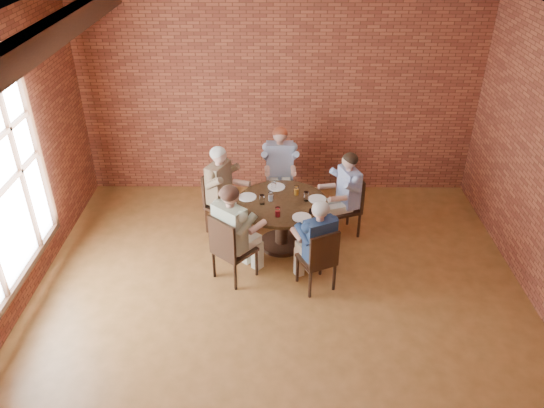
{
  "coord_description": "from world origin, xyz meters",
  "views": [
    {
      "loc": [
        -0.06,
        -4.79,
        4.6
      ],
      "look_at": [
        -0.1,
        1.0,
        1.14
      ],
      "focal_mm": 35.0,
      "sensor_mm": 36.0,
      "label": 1
    }
  ],
  "objects_px": {
    "dining_table": "(282,215)",
    "chair_d": "(229,247)",
    "chair_b": "(280,176)",
    "smartphone": "(312,211)",
    "chair_a": "(349,203)",
    "diner_a": "(345,195)",
    "diner_d": "(234,233)",
    "diner_e": "(317,245)",
    "chair_c": "(218,199)",
    "diner_c": "(223,190)",
    "diner_b": "(280,169)",
    "chair_e": "(320,258)"
  },
  "relations": [
    {
      "from": "diner_b",
      "to": "diner_e",
      "type": "height_order",
      "value": "diner_b"
    },
    {
      "from": "diner_d",
      "to": "smartphone",
      "type": "relative_size",
      "value": 10.2
    },
    {
      "from": "chair_a",
      "to": "diner_e",
      "type": "height_order",
      "value": "diner_e"
    },
    {
      "from": "chair_b",
      "to": "chair_c",
      "type": "xyz_separation_m",
      "value": [
        -0.94,
        -0.76,
        -0.0
      ]
    },
    {
      "from": "dining_table",
      "to": "chair_b",
      "type": "bearing_deg",
      "value": 91.24
    },
    {
      "from": "chair_b",
      "to": "chair_d",
      "type": "relative_size",
      "value": 0.98
    },
    {
      "from": "diner_b",
      "to": "diner_c",
      "type": "height_order",
      "value": "diner_b"
    },
    {
      "from": "chair_a",
      "to": "chair_e",
      "type": "bearing_deg",
      "value": -41.09
    },
    {
      "from": "chair_b",
      "to": "chair_e",
      "type": "distance_m",
      "value": 2.29
    },
    {
      "from": "diner_e",
      "to": "smartphone",
      "type": "distance_m",
      "value": 0.68
    },
    {
      "from": "diner_a",
      "to": "diner_b",
      "type": "xyz_separation_m",
      "value": [
        -0.96,
        0.79,
        0.03
      ]
    },
    {
      "from": "chair_b",
      "to": "diner_c",
      "type": "relative_size",
      "value": 0.7
    },
    {
      "from": "chair_e",
      "to": "dining_table",
      "type": "bearing_deg",
      "value": -90.0
    },
    {
      "from": "diner_a",
      "to": "diner_c",
      "type": "bearing_deg",
      "value": -112.58
    },
    {
      "from": "dining_table",
      "to": "diner_d",
      "type": "relative_size",
      "value": 0.92
    },
    {
      "from": "dining_table",
      "to": "diner_e",
      "type": "distance_m",
      "value": 1.04
    },
    {
      "from": "chair_b",
      "to": "smartphone",
      "type": "bearing_deg",
      "value": -74.96
    },
    {
      "from": "diner_a",
      "to": "diner_d",
      "type": "relative_size",
      "value": 0.94
    },
    {
      "from": "chair_a",
      "to": "diner_c",
      "type": "relative_size",
      "value": 0.68
    },
    {
      "from": "diner_b",
      "to": "diner_d",
      "type": "xyz_separation_m",
      "value": [
        -0.62,
        -1.87,
        0.01
      ]
    },
    {
      "from": "chair_c",
      "to": "diner_c",
      "type": "distance_m",
      "value": 0.2
    },
    {
      "from": "diner_c",
      "to": "chair_b",
      "type": "bearing_deg",
      "value": -21.51
    },
    {
      "from": "diner_d",
      "to": "diner_e",
      "type": "relative_size",
      "value": 1.08
    },
    {
      "from": "diner_a",
      "to": "diner_e",
      "type": "xyz_separation_m",
      "value": [
        -0.49,
        -1.27,
        -0.01
      ]
    },
    {
      "from": "chair_c",
      "to": "smartphone",
      "type": "height_order",
      "value": "chair_c"
    },
    {
      "from": "diner_a",
      "to": "chair_d",
      "type": "xyz_separation_m",
      "value": [
        -1.64,
        -1.15,
        -0.14
      ]
    },
    {
      "from": "chair_e",
      "to": "diner_e",
      "type": "height_order",
      "value": "diner_e"
    },
    {
      "from": "chair_a",
      "to": "smartphone",
      "type": "distance_m",
      "value": 0.91
    },
    {
      "from": "chair_b",
      "to": "diner_e",
      "type": "xyz_separation_m",
      "value": [
        0.47,
        -2.16,
        0.14
      ]
    },
    {
      "from": "diner_b",
      "to": "diner_d",
      "type": "distance_m",
      "value": 1.97
    },
    {
      "from": "diner_b",
      "to": "diner_c",
      "type": "relative_size",
      "value": 1.0
    },
    {
      "from": "chair_d",
      "to": "chair_e",
      "type": "xyz_separation_m",
      "value": [
        1.18,
        -0.2,
        -0.02
      ]
    },
    {
      "from": "chair_d",
      "to": "diner_e",
      "type": "relative_size",
      "value": 0.75
    },
    {
      "from": "dining_table",
      "to": "chair_d",
      "type": "relative_size",
      "value": 1.32
    },
    {
      "from": "smartphone",
      "to": "chair_a",
      "type": "bearing_deg",
      "value": 52.84
    },
    {
      "from": "diner_a",
      "to": "chair_c",
      "type": "distance_m",
      "value": 1.92
    },
    {
      "from": "diner_c",
      "to": "diner_b",
      "type": "bearing_deg",
      "value": -25.14
    },
    {
      "from": "chair_c",
      "to": "chair_d",
      "type": "height_order",
      "value": "chair_d"
    },
    {
      "from": "diner_b",
      "to": "diner_c",
      "type": "bearing_deg",
      "value": -142.09
    },
    {
      "from": "chair_e",
      "to": "diner_b",
      "type": "bearing_deg",
      "value": -102.1
    },
    {
      "from": "chair_a",
      "to": "diner_d",
      "type": "bearing_deg",
      "value": -76.05
    },
    {
      "from": "chair_a",
      "to": "chair_c",
      "type": "xyz_separation_m",
      "value": [
        -1.99,
        0.1,
        0.01
      ]
    },
    {
      "from": "diner_c",
      "to": "diner_e",
      "type": "distance_m",
      "value": 1.9
    },
    {
      "from": "diner_d",
      "to": "diner_a",
      "type": "bearing_deg",
      "value": -104.84
    },
    {
      "from": "diner_a",
      "to": "diner_e",
      "type": "distance_m",
      "value": 1.36
    },
    {
      "from": "smartphone",
      "to": "diner_b",
      "type": "bearing_deg",
      "value": 114.05
    },
    {
      "from": "chair_d",
      "to": "diner_c",
      "type": "bearing_deg",
      "value": -40.68
    },
    {
      "from": "chair_c",
      "to": "diner_d",
      "type": "xyz_separation_m",
      "value": [
        0.33,
        -1.21,
        0.19
      ]
    },
    {
      "from": "chair_a",
      "to": "diner_e",
      "type": "distance_m",
      "value": 1.43
    },
    {
      "from": "dining_table",
      "to": "chair_e",
      "type": "xyz_separation_m",
      "value": [
        0.48,
        -1.01,
        -0.02
      ]
    }
  ]
}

